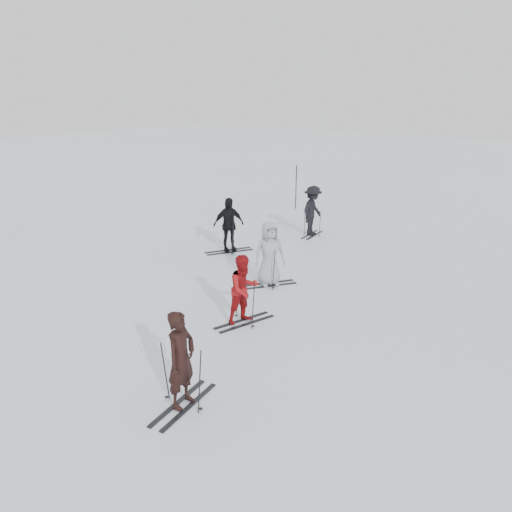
% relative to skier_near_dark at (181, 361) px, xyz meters
% --- Properties ---
extents(ground, '(120.00, 120.00, 0.00)m').
position_rel_skier_near_dark_xyz_m(ground, '(-2.56, 4.52, -0.93)').
color(ground, silver).
rests_on(ground, ground).
extents(skier_near_dark, '(0.55, 0.74, 1.86)m').
position_rel_skier_near_dark_xyz_m(skier_near_dark, '(0.00, 0.00, 0.00)').
color(skier_near_dark, black).
rests_on(skier_near_dark, ground).
extents(skier_red, '(0.87, 1.00, 1.76)m').
position_rel_skier_near_dark_xyz_m(skier_red, '(-1.33, 3.44, -0.05)').
color(skier_red, maroon).
rests_on(skier_red, ground).
extents(skier_grey, '(1.05, 1.14, 1.95)m').
position_rel_skier_near_dark_xyz_m(skier_grey, '(-2.39, 5.96, 0.04)').
color(skier_grey, '#999EA2').
rests_on(skier_grey, ground).
extents(skier_uphill_left, '(0.98, 1.25, 1.98)m').
position_rel_skier_near_dark_xyz_m(skier_uphill_left, '(-5.57, 7.79, 0.06)').
color(skier_uphill_left, black).
rests_on(skier_uphill_left, ground).
extents(skier_uphill_far, '(0.91, 1.39, 2.01)m').
position_rel_skier_near_dark_xyz_m(skier_uphill_far, '(-4.33, 11.57, 0.08)').
color(skier_uphill_far, black).
rests_on(skier_uphill_far, ground).
extents(skis_near_dark, '(1.86, 1.20, 1.26)m').
position_rel_skier_near_dark_xyz_m(skis_near_dark, '(0.00, 0.00, -0.30)').
color(skis_near_dark, black).
rests_on(skis_near_dark, ground).
extents(skis_red, '(1.89, 1.33, 1.25)m').
position_rel_skier_near_dark_xyz_m(skis_red, '(-1.33, 3.44, -0.31)').
color(skis_red, black).
rests_on(skis_red, ground).
extents(skis_grey, '(1.92, 1.70, 1.25)m').
position_rel_skier_near_dark_xyz_m(skis_grey, '(-2.39, 5.96, -0.31)').
color(skis_grey, black).
rests_on(skis_grey, ground).
extents(skis_uphill_left, '(2.08, 1.74, 1.34)m').
position_rel_skier_near_dark_xyz_m(skis_uphill_left, '(-5.57, 7.79, -0.26)').
color(skis_uphill_left, black).
rests_on(skis_uphill_left, ground).
extents(skis_uphill_far, '(1.64, 1.02, 1.13)m').
position_rel_skier_near_dark_xyz_m(skis_uphill_far, '(-4.33, 11.57, -0.37)').
color(skis_uphill_far, black).
rests_on(skis_uphill_far, ground).
extents(piste_marker, '(0.06, 0.06, 2.18)m').
position_rel_skier_near_dark_xyz_m(piste_marker, '(-7.65, 15.38, 0.16)').
color(piste_marker, black).
rests_on(piste_marker, ground).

